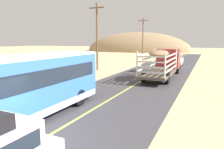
{
  "coord_description": "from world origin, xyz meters",
  "views": [
    {
      "loc": [
        5.76,
        -4.83,
        3.91
      ],
      "look_at": [
        0.0,
        7.53,
        1.66
      ],
      "focal_mm": 33.02,
      "sensor_mm": 36.0,
      "label": 1
    }
  ],
  "objects_px": {
    "power_pole_mid": "(97,35)",
    "bus": "(21,87)",
    "livestock_truck": "(165,60)",
    "boulder_far_horizon": "(66,56)",
    "power_pole_far": "(143,37)",
    "car_far": "(175,59)"
  },
  "relations": [
    {
      "from": "power_pole_mid",
      "to": "bus",
      "type": "bearing_deg",
      "value": -72.4
    },
    {
      "from": "livestock_truck",
      "to": "boulder_far_horizon",
      "type": "xyz_separation_m",
      "value": [
        -25.42,
        15.47,
        -1.41
      ]
    },
    {
      "from": "bus",
      "to": "power_pole_far",
      "type": "bearing_deg",
      "value": 98.18
    },
    {
      "from": "power_pole_far",
      "to": "bus",
      "type": "bearing_deg",
      "value": -81.82
    },
    {
      "from": "power_pole_mid",
      "to": "car_far",
      "type": "bearing_deg",
      "value": 41.97
    },
    {
      "from": "livestock_truck",
      "to": "power_pole_mid",
      "type": "bearing_deg",
      "value": 173.1
    },
    {
      "from": "car_far",
      "to": "livestock_truck",
      "type": "bearing_deg",
      "value": -88.88
    },
    {
      "from": "car_far",
      "to": "power_pole_mid",
      "type": "height_order",
      "value": "power_pole_mid"
    },
    {
      "from": "livestock_truck",
      "to": "power_pole_mid",
      "type": "distance_m",
      "value": 9.75
    },
    {
      "from": "livestock_truck",
      "to": "power_pole_mid",
      "type": "relative_size",
      "value": 1.11
    },
    {
      "from": "power_pole_mid",
      "to": "boulder_far_horizon",
      "type": "distance_m",
      "value": 22.04
    },
    {
      "from": "livestock_truck",
      "to": "bus",
      "type": "height_order",
      "value": "bus"
    },
    {
      "from": "livestock_truck",
      "to": "power_pole_far",
      "type": "distance_m",
      "value": 24.24
    },
    {
      "from": "car_far",
      "to": "power_pole_far",
      "type": "height_order",
      "value": "power_pole_far"
    },
    {
      "from": "livestock_truck",
      "to": "bus",
      "type": "bearing_deg",
      "value": -102.72
    },
    {
      "from": "power_pole_mid",
      "to": "power_pole_far",
      "type": "height_order",
      "value": "power_pole_far"
    },
    {
      "from": "bus",
      "to": "power_pole_mid",
      "type": "bearing_deg",
      "value": 107.6
    },
    {
      "from": "livestock_truck",
      "to": "car_far",
      "type": "relative_size",
      "value": 2.1
    },
    {
      "from": "power_pole_mid",
      "to": "boulder_far_horizon",
      "type": "xyz_separation_m",
      "value": [
        -16.17,
        14.35,
        -4.29
      ]
    },
    {
      "from": "bus",
      "to": "power_pole_mid",
      "type": "xyz_separation_m",
      "value": [
        -5.55,
        17.5,
        2.92
      ]
    },
    {
      "from": "car_far",
      "to": "power_pole_far",
      "type": "xyz_separation_m",
      "value": [
        -9.07,
        12.94,
        3.68
      ]
    },
    {
      "from": "bus",
      "to": "car_far",
      "type": "height_order",
      "value": "bus"
    }
  ]
}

